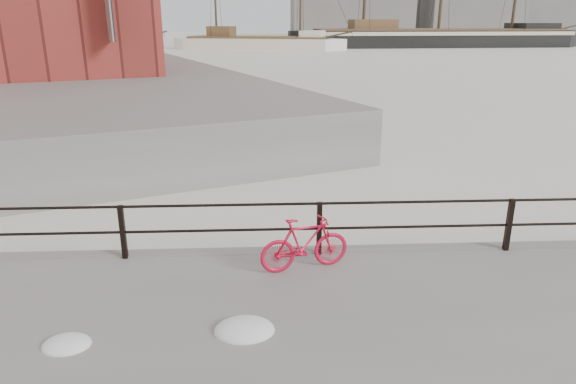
# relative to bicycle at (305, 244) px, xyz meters

# --- Properties ---
(ground) EXTENTS (400.00, 400.00, 0.00)m
(ground) POSITION_rel_bicycle_xyz_m (3.81, 0.73, -0.82)
(ground) COLOR white
(ground) RESTS_ON ground
(far_quay) EXTENTS (78.44, 148.07, 1.80)m
(far_quay) POSITION_rel_bicycle_xyz_m (-36.19, 72.73, 0.08)
(far_quay) COLOR gray
(far_quay) RESTS_ON ground
(guardrail) EXTENTS (28.00, 0.10, 1.00)m
(guardrail) POSITION_rel_bicycle_xyz_m (3.81, 0.58, 0.03)
(guardrail) COLOR black
(guardrail) RESTS_ON promenade
(bicycle) EXTENTS (1.57, 0.63, 0.94)m
(bicycle) POSITION_rel_bicycle_xyz_m (0.00, 0.00, 0.00)
(bicycle) COLOR red
(bicycle) RESTS_ON promenade
(barque_black) EXTENTS (58.94, 22.58, 32.89)m
(barque_black) POSITION_rel_bicycle_xyz_m (29.53, 82.46, -0.82)
(barque_black) COLOR black
(barque_black) RESTS_ON ground
(schooner_mid) EXTENTS (32.27, 20.30, 21.46)m
(schooner_mid) POSITION_rel_bicycle_xyz_m (-1.27, 76.23, -0.82)
(schooner_mid) COLOR silver
(schooner_mid) RESTS_ON ground
(schooner_left) EXTENTS (25.90, 18.07, 18.05)m
(schooner_left) POSITION_rel_bicycle_xyz_m (-27.74, 77.02, -0.82)
(schooner_left) COLOR white
(schooner_left) RESTS_ON ground
(industrial_west) EXTENTS (32.00, 18.00, 18.00)m
(industrial_west) POSITION_rel_bicycle_xyz_m (23.81, 140.73, 8.18)
(industrial_west) COLOR gray
(industrial_west) RESTS_ON ground
(industrial_east) EXTENTS (20.00, 16.00, 14.00)m
(industrial_east) POSITION_rel_bicycle_xyz_m (81.81, 150.73, 6.18)
(industrial_east) COLOR gray
(industrial_east) RESTS_ON ground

